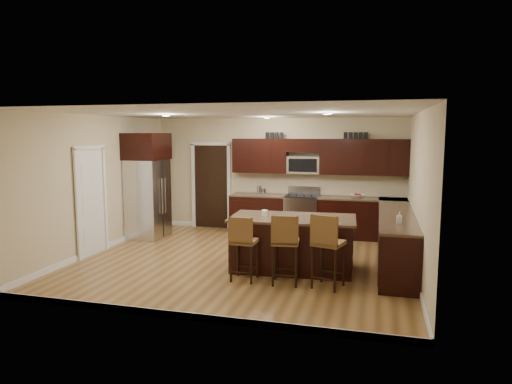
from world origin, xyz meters
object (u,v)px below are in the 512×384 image
(stool_right, at_px, (327,242))
(refrigerator, at_px, (148,185))
(island, at_px, (292,245))
(stool_left, at_px, (243,241))
(stool_mid, at_px, (285,241))
(range, at_px, (302,215))

(stool_right, bearing_deg, refrigerator, 166.64)
(island, bearing_deg, stool_right, -54.62)
(stool_right, bearing_deg, stool_left, -164.21)
(stool_left, height_order, stool_right, stool_right)
(island, distance_m, stool_left, 1.08)
(stool_left, height_order, stool_mid, stool_mid)
(range, bearing_deg, stool_mid, -84.93)
(range, bearing_deg, stool_left, -95.88)
(range, height_order, refrigerator, refrigerator)
(stool_left, xyz_separation_m, stool_right, (1.32, -0.00, 0.06))
(refrigerator, bearing_deg, stool_left, -39.07)
(island, bearing_deg, refrigerator, 153.32)
(refrigerator, bearing_deg, stool_mid, -33.42)
(island, distance_m, stool_mid, 0.89)
(island, relative_size, stool_left, 2.08)
(island, bearing_deg, stool_left, -130.65)
(refrigerator, bearing_deg, stool_right, -29.28)
(island, height_order, stool_right, stool_right)
(stool_mid, distance_m, stool_right, 0.64)
(range, relative_size, stool_mid, 1.00)
(island, xyz_separation_m, stool_right, (0.68, -0.85, 0.29))
(stool_right, xyz_separation_m, refrigerator, (-4.25, 2.39, 0.49))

